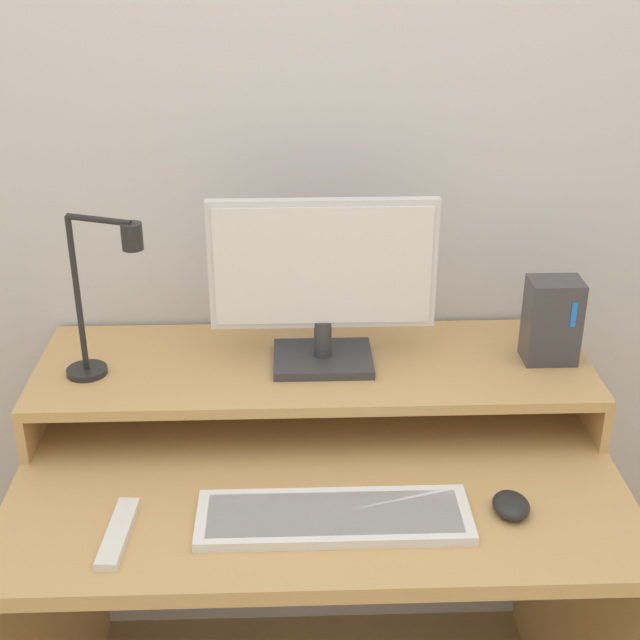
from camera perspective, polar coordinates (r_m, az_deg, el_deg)
wall_back at (r=1.91m, az=-0.61°, el=10.37°), size 6.00×0.05×2.50m
desk at (r=1.88m, az=-0.18°, el=-14.61°), size 1.14×0.74×0.76m
monitor_shelf at (r=1.85m, az=-0.38°, el=-3.15°), size 1.14×0.37×0.11m
monitor at (r=1.76m, az=0.19°, el=2.58°), size 0.45×0.16×0.35m
desk_lamp at (r=1.75m, az=-13.84°, el=1.41°), size 0.18×0.11×0.34m
router_dock at (r=1.87m, az=14.62°, el=-0.03°), size 0.11×0.08×0.18m
keyboard at (r=1.58m, az=0.90°, el=-12.48°), size 0.48×0.15×0.02m
mouse at (r=1.63m, az=12.13°, el=-11.51°), size 0.07×0.08×0.03m
remote_control at (r=1.59m, az=-12.79°, el=-13.16°), size 0.05×0.18×0.02m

